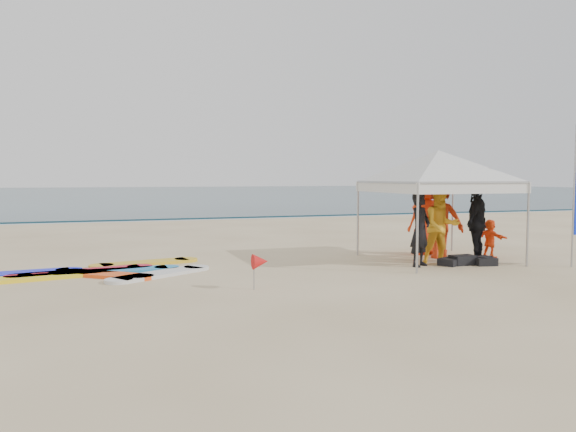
{
  "coord_description": "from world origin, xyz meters",
  "views": [
    {
      "loc": [
        -2.97,
        -8.44,
        2.01
      ],
      "look_at": [
        0.75,
        2.6,
        1.2
      ],
      "focal_mm": 35.0,
      "sensor_mm": 36.0,
      "label": 1
    }
  ],
  "objects_px": {
    "canopy_tent": "(439,151)",
    "surfboard_spread": "(91,272)",
    "person_orange_a": "(439,219)",
    "marker_pennant": "(260,262)",
    "person_black_b": "(476,223)",
    "person_black_a": "(420,230)",
    "person_yellow": "(441,226)",
    "person_orange_b": "(425,217)",
    "person_seated": "(490,238)"
  },
  "relations": [
    {
      "from": "canopy_tent",
      "to": "surfboard_spread",
      "type": "xyz_separation_m",
      "value": [
        -7.88,
        0.68,
        -2.6
      ]
    },
    {
      "from": "person_orange_a",
      "to": "surfboard_spread",
      "type": "relative_size",
      "value": 0.38
    },
    {
      "from": "marker_pennant",
      "to": "canopy_tent",
      "type": "bearing_deg",
      "value": 21.51
    },
    {
      "from": "person_black_b",
      "to": "person_black_a",
      "type": "bearing_deg",
      "value": -32.21
    },
    {
      "from": "person_orange_a",
      "to": "person_black_b",
      "type": "height_order",
      "value": "person_orange_a"
    },
    {
      "from": "person_yellow",
      "to": "person_black_b",
      "type": "distance_m",
      "value": 0.97
    },
    {
      "from": "person_orange_a",
      "to": "person_orange_b",
      "type": "distance_m",
      "value": 0.68
    },
    {
      "from": "person_black_a",
      "to": "marker_pennant",
      "type": "xyz_separation_m",
      "value": [
        -4.11,
        -1.33,
        -0.34
      ]
    },
    {
      "from": "canopy_tent",
      "to": "marker_pennant",
      "type": "relative_size",
      "value": 6.28
    },
    {
      "from": "canopy_tent",
      "to": "person_seated",
      "type": "bearing_deg",
      "value": 2.79
    },
    {
      "from": "person_black_a",
      "to": "marker_pennant",
      "type": "height_order",
      "value": "person_black_a"
    },
    {
      "from": "surfboard_spread",
      "to": "person_orange_a",
      "type": "bearing_deg",
      "value": -2.23
    },
    {
      "from": "marker_pennant",
      "to": "person_black_b",
      "type": "bearing_deg",
      "value": 14.07
    },
    {
      "from": "person_black_a",
      "to": "person_orange_b",
      "type": "height_order",
      "value": "person_orange_b"
    },
    {
      "from": "person_black_b",
      "to": "canopy_tent",
      "type": "xyz_separation_m",
      "value": [
        -0.72,
        0.53,
        1.7
      ]
    },
    {
      "from": "person_orange_b",
      "to": "surfboard_spread",
      "type": "relative_size",
      "value": 0.37
    },
    {
      "from": "person_orange_a",
      "to": "marker_pennant",
      "type": "distance_m",
      "value": 5.78
    },
    {
      "from": "person_yellow",
      "to": "person_seated",
      "type": "xyz_separation_m",
      "value": [
        1.85,
        0.62,
        -0.41
      ]
    },
    {
      "from": "person_black_a",
      "to": "person_seated",
      "type": "bearing_deg",
      "value": -15.07
    },
    {
      "from": "marker_pennant",
      "to": "surfboard_spread",
      "type": "relative_size",
      "value": 0.12
    },
    {
      "from": "person_yellow",
      "to": "person_black_b",
      "type": "height_order",
      "value": "person_black_b"
    },
    {
      "from": "person_black_b",
      "to": "person_seated",
      "type": "distance_m",
      "value": 1.16
    },
    {
      "from": "person_orange_a",
      "to": "person_seated",
      "type": "xyz_separation_m",
      "value": [
        1.29,
        -0.29,
        -0.5
      ]
    },
    {
      "from": "surfboard_spread",
      "to": "person_orange_b",
      "type": "bearing_deg",
      "value": 2.52
    },
    {
      "from": "canopy_tent",
      "to": "marker_pennant",
      "type": "xyz_separation_m",
      "value": [
        -4.97,
        -1.96,
        -2.14
      ]
    },
    {
      "from": "person_seated",
      "to": "canopy_tent",
      "type": "relative_size",
      "value": 0.24
    },
    {
      "from": "person_black_a",
      "to": "marker_pennant",
      "type": "relative_size",
      "value": 2.61
    },
    {
      "from": "person_black_a",
      "to": "surfboard_spread",
      "type": "distance_m",
      "value": 7.19
    },
    {
      "from": "person_yellow",
      "to": "person_seated",
      "type": "bearing_deg",
      "value": 28.69
    },
    {
      "from": "person_seated",
      "to": "marker_pennant",
      "type": "bearing_deg",
      "value": 96.16
    },
    {
      "from": "person_black_b",
      "to": "person_orange_b",
      "type": "xyz_separation_m",
      "value": [
        -0.39,
        1.58,
        0.04
      ]
    },
    {
      "from": "surfboard_spread",
      "to": "person_seated",
      "type": "bearing_deg",
      "value": -3.65
    },
    {
      "from": "person_yellow",
      "to": "surfboard_spread",
      "type": "xyz_separation_m",
      "value": [
        -7.63,
        1.22,
        -0.86
      ]
    },
    {
      "from": "person_black_b",
      "to": "surfboard_spread",
      "type": "distance_m",
      "value": 8.73
    },
    {
      "from": "person_black_b",
      "to": "canopy_tent",
      "type": "bearing_deg",
      "value": -72.26
    },
    {
      "from": "person_yellow",
      "to": "canopy_tent",
      "type": "distance_m",
      "value": 1.84
    },
    {
      "from": "person_seated",
      "to": "canopy_tent",
      "type": "xyz_separation_m",
      "value": [
        -1.6,
        -0.08,
        2.16
      ]
    },
    {
      "from": "person_seated",
      "to": "person_orange_b",
      "type": "bearing_deg",
      "value": 41.67
    },
    {
      "from": "person_orange_a",
      "to": "marker_pennant",
      "type": "relative_size",
      "value": 3.06
    },
    {
      "from": "person_orange_b",
      "to": "person_seated",
      "type": "distance_m",
      "value": 1.67
    },
    {
      "from": "person_seated",
      "to": "canopy_tent",
      "type": "bearing_deg",
      "value": 81.73
    },
    {
      "from": "person_black_b",
      "to": "canopy_tent",
      "type": "height_order",
      "value": "canopy_tent"
    },
    {
      "from": "person_black_b",
      "to": "person_seated",
      "type": "relative_size",
      "value": 1.95
    },
    {
      "from": "canopy_tent",
      "to": "surfboard_spread",
      "type": "bearing_deg",
      "value": 175.05
    },
    {
      "from": "canopy_tent",
      "to": "person_yellow",
      "type": "bearing_deg",
      "value": -114.83
    },
    {
      "from": "person_black_b",
      "to": "surfboard_spread",
      "type": "relative_size",
      "value": 0.36
    },
    {
      "from": "person_orange_b",
      "to": "surfboard_spread",
      "type": "bearing_deg",
      "value": -6.54
    },
    {
      "from": "person_orange_a",
      "to": "person_seated",
      "type": "bearing_deg",
      "value": -177.69
    },
    {
      "from": "person_yellow",
      "to": "person_black_a",
      "type": "bearing_deg",
      "value": -161.22
    },
    {
      "from": "person_black_b",
      "to": "marker_pennant",
      "type": "xyz_separation_m",
      "value": [
        -5.69,
        -1.42,
        -0.43
      ]
    }
  ]
}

